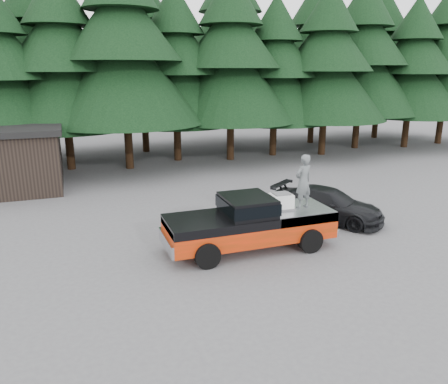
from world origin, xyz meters
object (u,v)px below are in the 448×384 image
object	(u,v)px
parked_car	(328,204)
pickup_truck	(250,231)
man_on_bed	(303,181)
air_compressor	(281,202)

from	to	relation	value
parked_car	pickup_truck	bearing A→B (deg)	166.18
pickup_truck	man_on_bed	size ratio (longest dim) A/B	3.12
pickup_truck	man_on_bed	distance (m)	2.55
pickup_truck	parked_car	world-z (taller)	parked_car
pickup_truck	air_compressor	xyz separation A→B (m)	(1.20, 0.02, 0.92)
pickup_truck	parked_car	size ratio (longest dim) A/B	1.30
air_compressor	parked_car	world-z (taller)	air_compressor
pickup_truck	parked_car	distance (m)	4.57
parked_car	man_on_bed	bearing A→B (deg)	-177.01
air_compressor	parked_car	bearing A→B (deg)	31.32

